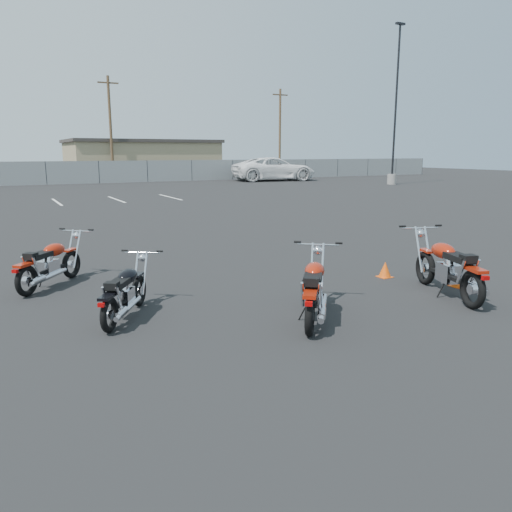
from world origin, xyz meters
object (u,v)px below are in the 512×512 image
motorcycle_second_black (125,292)px  motorcycle_third_red (314,289)px  motorcycle_front_red (50,264)px  white_van (274,162)px  motorcycle_rear_red (449,268)px

motorcycle_second_black → motorcycle_third_red: 2.87m
motorcycle_second_black → motorcycle_front_red: bearing=107.9°
motorcycle_second_black → motorcycle_third_red: size_ratio=0.90×
motorcycle_front_red → motorcycle_third_red: motorcycle_third_red is taller
motorcycle_third_red → motorcycle_front_red: bearing=130.4°
motorcycle_third_red → white_van: bearing=60.9°
motorcycle_third_red → motorcycle_rear_red: (2.82, -0.05, 0.04)m
motorcycle_rear_red → white_van: (15.44, 32.90, 1.11)m
motorcycle_front_red → motorcycle_third_red: (3.32, -3.89, 0.03)m
white_van → motorcycle_third_red: bearing=159.3°
motorcycle_second_black → motorcycle_rear_red: (5.33, -1.44, 0.10)m
motorcycle_rear_red → motorcycle_front_red: bearing=147.3°
motorcycle_front_red → motorcycle_rear_red: (6.13, -3.94, 0.06)m
motorcycle_second_black → motorcycle_rear_red: size_ratio=0.75×
motorcycle_third_red → motorcycle_rear_red: size_ratio=0.84×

